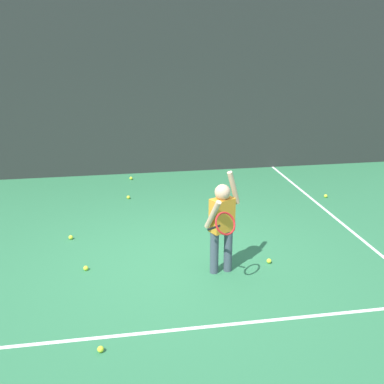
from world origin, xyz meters
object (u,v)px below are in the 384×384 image
object	(u,v)px
tennis_ball_3	(269,261)
tennis_ball_5	(71,237)
tennis_player	(222,221)
tennis_ball_1	(128,197)
tennis_ball_2	(86,268)
tennis_ball_6	(326,196)
tennis_ball_4	(101,349)
tennis_ball_7	(131,178)

from	to	relation	value
tennis_ball_3	tennis_ball_5	world-z (taller)	same
tennis_player	tennis_ball_3	bearing A→B (deg)	-14.31
tennis_ball_1	tennis_ball_5	distance (m)	1.95
tennis_ball_2	tennis_ball_1	bearing A→B (deg)	76.31
tennis_ball_2	tennis_ball_6	bearing A→B (deg)	26.54
tennis_ball_4	tennis_ball_1	bearing A→B (deg)	84.24
tennis_player	tennis_ball_2	xyz separation A→B (m)	(-1.76, 0.34, -0.69)
tennis_player	tennis_ball_3	distance (m)	1.00
tennis_ball_1	tennis_ball_3	bearing A→B (deg)	-58.87
tennis_ball_3	tennis_ball_4	distance (m)	2.72
tennis_ball_2	tennis_ball_3	xyz separation A→B (m)	(2.46, -0.21, 0.00)
tennis_player	tennis_ball_7	distance (m)	4.49
tennis_player	tennis_ball_4	world-z (taller)	tennis_player
tennis_ball_5	tennis_ball_7	xyz separation A→B (m)	(1.05, 2.94, 0.00)
tennis_ball_6	tennis_ball_7	distance (m)	4.04
tennis_ball_1	tennis_ball_6	size ratio (longest dim) A/B	1.00
tennis_ball_3	tennis_ball_5	bearing A→B (deg)	155.30
tennis_ball_1	tennis_ball_2	bearing A→B (deg)	-103.69
tennis_ball_7	tennis_ball_3	bearing A→B (deg)	-68.14
tennis_ball_4	tennis_ball_7	size ratio (longest dim) A/B	1.00
tennis_ball_2	tennis_ball_7	world-z (taller)	same
tennis_ball_4	tennis_ball_7	xyz separation A→B (m)	(0.56, 5.73, 0.00)
tennis_ball_2	tennis_ball_3	distance (m)	2.47
tennis_ball_4	tennis_ball_5	size ratio (longest dim) A/B	1.00
tennis_ball_6	tennis_player	bearing A→B (deg)	-136.11
tennis_ball_6	tennis_ball_7	bearing A→B (deg)	153.70
tennis_player	tennis_ball_2	bearing A→B (deg)	143.65
tennis_player	tennis_ball_5	world-z (taller)	tennis_player
tennis_player	tennis_ball_1	bearing A→B (deg)	84.06
tennis_ball_2	tennis_ball_5	xyz separation A→B (m)	(-0.27, 1.05, 0.00)
tennis_ball_1	tennis_ball_5	world-z (taller)	same
tennis_ball_7	tennis_ball_1	bearing A→B (deg)	-94.94
tennis_ball_1	tennis_ball_7	distance (m)	1.24
tennis_ball_7	tennis_player	bearing A→B (deg)	-77.27
tennis_ball_4	tennis_ball_7	world-z (taller)	same
tennis_ball_4	tennis_ball_5	bearing A→B (deg)	99.93
tennis_player	tennis_ball_4	size ratio (longest dim) A/B	20.46
tennis_ball_1	tennis_ball_2	world-z (taller)	same
tennis_ball_1	tennis_ball_2	distance (m)	2.84
tennis_ball_4	tennis_ball_5	distance (m)	2.83
tennis_player	tennis_ball_6	xyz separation A→B (m)	(2.64, 2.54, -0.69)
tennis_ball_4	tennis_player	bearing A→B (deg)	42.20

